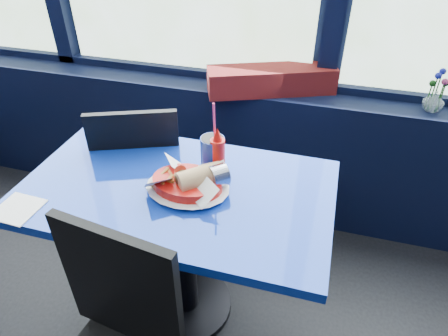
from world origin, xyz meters
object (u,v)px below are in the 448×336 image
near_table (179,221)px  food_basket (189,182)px  ketchup_bottle (218,155)px  soda_cup (213,154)px  planter_box (271,80)px  chair_near_back (158,174)px  flower_vase (435,99)px

near_table → food_basket: bearing=-5.3°
food_basket → ketchup_bottle: (0.08, 0.13, 0.06)m
near_table → ketchup_bottle: bearing=42.3°
ketchup_bottle → food_basket: bearing=-120.9°
ketchup_bottle → soda_cup: soda_cup is taller
planter_box → food_basket: bearing=-122.7°
planter_box → soda_cup: size_ratio=2.04×
food_basket → soda_cup: size_ratio=1.04×
chair_near_back → soda_cup: soda_cup is taller
chair_near_back → soda_cup: (0.35, -0.18, 0.30)m
near_table → ketchup_bottle: size_ratio=5.57×
near_table → planter_box: (0.21, 0.84, 0.30)m
near_table → ketchup_bottle: ketchup_bottle is taller
food_basket → ketchup_bottle: bearing=41.4°
chair_near_back → planter_box: size_ratio=1.38×
chair_near_back → planter_box: 0.76m
near_table → chair_near_back: (-0.24, 0.33, -0.04)m
food_basket → ketchup_bottle: ketchup_bottle is taller
ketchup_bottle → chair_near_back: bearing=151.1°
planter_box → ketchup_bottle: bearing=-118.6°
food_basket → soda_cup: soda_cup is taller
chair_near_back → flower_vase: (1.24, 0.52, 0.33)m
near_table → flower_vase: flower_vase is taller
chair_near_back → food_basket: chair_near_back is taller
food_basket → soda_cup: bearing=53.8°
chair_near_back → ketchup_bottle: ketchup_bottle is taller
flower_vase → soda_cup: (-0.90, -0.70, -0.03)m
chair_near_back → food_basket: size_ratio=2.70×
planter_box → soda_cup: 0.71m
ketchup_bottle → soda_cup: size_ratio=0.66×
chair_near_back → flower_vase: size_ratio=4.37×
flower_vase → food_basket: bearing=-138.1°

